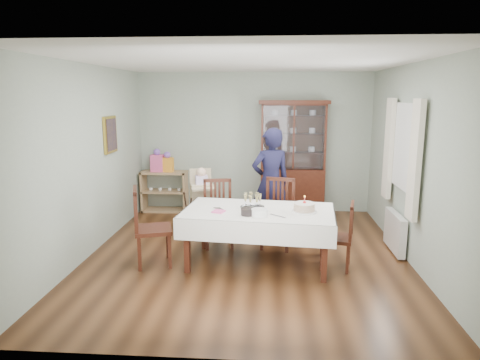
# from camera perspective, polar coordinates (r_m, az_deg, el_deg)

# --- Properties ---
(floor) EXTENTS (5.00, 5.00, 0.00)m
(floor) POSITION_cam_1_polar(r_m,az_deg,el_deg) (6.27, 0.89, -9.95)
(floor) COLOR #593319
(floor) RESTS_ON ground
(room_shell) EXTENTS (5.00, 5.00, 5.00)m
(room_shell) POSITION_cam_1_polar(r_m,az_deg,el_deg) (6.40, 1.20, 6.21)
(room_shell) COLOR #9EAA99
(room_shell) RESTS_ON floor
(dining_table) EXTENTS (2.10, 1.34, 0.76)m
(dining_table) POSITION_cam_1_polar(r_m,az_deg,el_deg) (5.84, 2.48, -7.56)
(dining_table) COLOR #421D10
(dining_table) RESTS_ON floor
(china_cabinet) EXTENTS (1.30, 0.48, 2.18)m
(china_cabinet) POSITION_cam_1_polar(r_m,az_deg,el_deg) (8.18, 7.04, 3.14)
(china_cabinet) COLOR #421D10
(china_cabinet) RESTS_ON floor
(sideboard) EXTENTS (0.90, 0.38, 0.80)m
(sideboard) POSITION_cam_1_polar(r_m,az_deg,el_deg) (8.58, -10.01, -1.49)
(sideboard) COLOR tan
(sideboard) RESTS_ON floor
(picture_frame) EXTENTS (0.04, 0.48, 0.58)m
(picture_frame) POSITION_cam_1_polar(r_m,az_deg,el_deg) (7.13, -16.91, 5.81)
(picture_frame) COLOR gold
(picture_frame) RESTS_ON room_shell
(window) EXTENTS (0.04, 1.02, 1.22)m
(window) POSITION_cam_1_polar(r_m,az_deg,el_deg) (6.46, 21.20, 4.13)
(window) COLOR white
(window) RESTS_ON room_shell
(curtain_left) EXTENTS (0.07, 0.30, 1.55)m
(curtain_left) POSITION_cam_1_polar(r_m,az_deg,el_deg) (5.87, 22.31, 2.41)
(curtain_left) COLOR silver
(curtain_left) RESTS_ON room_shell
(curtain_right) EXTENTS (0.07, 0.30, 1.55)m
(curtain_right) POSITION_cam_1_polar(r_m,az_deg,el_deg) (7.05, 19.22, 3.98)
(curtain_right) COLOR silver
(curtain_right) RESTS_ON room_shell
(radiator) EXTENTS (0.10, 0.80, 0.55)m
(radiator) POSITION_cam_1_polar(r_m,az_deg,el_deg) (6.70, 19.95, -6.51)
(radiator) COLOR white
(radiator) RESTS_ON floor
(chair_far_left) EXTENTS (0.53, 0.53, 1.00)m
(chair_far_left) POSITION_cam_1_polar(r_m,az_deg,el_deg) (6.57, -2.88, -6.20)
(chair_far_left) COLOR #421D10
(chair_far_left) RESTS_ON floor
(chair_far_right) EXTENTS (0.55, 0.55, 1.03)m
(chair_far_right) POSITION_cam_1_polar(r_m,az_deg,el_deg) (6.52, 5.01, -6.28)
(chair_far_right) COLOR #421D10
(chair_far_right) RESTS_ON floor
(chair_end_left) EXTENTS (0.60, 0.60, 1.06)m
(chair_end_left) POSITION_cam_1_polar(r_m,az_deg,el_deg) (5.96, -11.62, -8.09)
(chair_end_left) COLOR #421D10
(chair_end_left) RESTS_ON floor
(chair_end_right) EXTENTS (0.48, 0.48, 0.90)m
(chair_end_right) POSITION_cam_1_polar(r_m,az_deg,el_deg) (5.88, 12.83, -8.92)
(chair_end_right) COLOR #421D10
(chair_end_right) RESTS_ON floor
(woman) EXTENTS (0.75, 0.63, 1.76)m
(woman) POSITION_cam_1_polar(r_m,az_deg,el_deg) (6.94, 4.10, -0.29)
(woman) COLOR black
(woman) RESTS_ON floor
(high_chair) EXTENTS (0.61, 0.61, 1.10)m
(high_chair) POSITION_cam_1_polar(r_m,az_deg,el_deg) (7.17, -5.09, -3.64)
(high_chair) COLOR black
(high_chair) RESTS_ON floor
(champagne_tray) EXTENTS (0.33, 0.33, 0.20)m
(champagne_tray) POSITION_cam_1_polar(r_m,az_deg,el_deg) (5.80, 1.65, -3.18)
(champagne_tray) COLOR silver
(champagne_tray) RESTS_ON dining_table
(birthday_cake) EXTENTS (0.32, 0.32, 0.22)m
(birthday_cake) POSITION_cam_1_polar(r_m,az_deg,el_deg) (5.67, 8.58, -3.66)
(birthday_cake) COLOR white
(birthday_cake) RESTS_ON dining_table
(plate_stack_dark) EXTENTS (0.19, 0.19, 0.09)m
(plate_stack_dark) POSITION_cam_1_polar(r_m,az_deg,el_deg) (5.48, 1.08, -4.24)
(plate_stack_dark) COLOR black
(plate_stack_dark) RESTS_ON dining_table
(plate_stack_white) EXTENTS (0.27, 0.27, 0.09)m
(plate_stack_white) POSITION_cam_1_polar(r_m,az_deg,el_deg) (5.44, 2.60, -4.35)
(plate_stack_white) COLOR white
(plate_stack_white) RESTS_ON dining_table
(napkin_stack) EXTENTS (0.18, 0.18, 0.02)m
(napkin_stack) POSITION_cam_1_polar(r_m,az_deg,el_deg) (5.62, -2.87, -4.21)
(napkin_stack) COLOR #E95595
(napkin_stack) RESTS_ON dining_table
(cutlery) EXTENTS (0.18, 0.20, 0.01)m
(cutlery) POSITION_cam_1_polar(r_m,az_deg,el_deg) (5.76, -3.21, -3.85)
(cutlery) COLOR silver
(cutlery) RESTS_ON dining_table
(cake_knife) EXTENTS (0.20, 0.18, 0.01)m
(cake_knife) POSITION_cam_1_polar(r_m,az_deg,el_deg) (5.44, 5.07, -4.80)
(cake_knife) COLOR silver
(cake_knife) RESTS_ON dining_table
(gift_bag_pink) EXTENTS (0.24, 0.16, 0.45)m
(gift_bag_pink) POSITION_cam_1_polar(r_m,az_deg,el_deg) (8.48, -10.98, 2.45)
(gift_bag_pink) COLOR #E95595
(gift_bag_pink) RESTS_ON sideboard
(gift_bag_orange) EXTENTS (0.23, 0.17, 0.39)m
(gift_bag_orange) POSITION_cam_1_polar(r_m,az_deg,el_deg) (8.43, -9.65, 2.28)
(gift_bag_orange) COLOR orange
(gift_bag_orange) RESTS_ON sideboard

